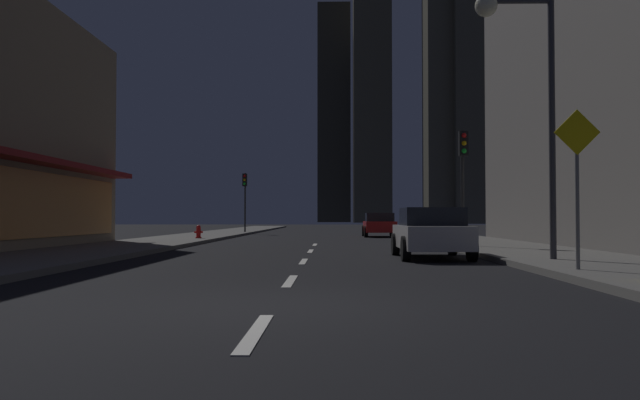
% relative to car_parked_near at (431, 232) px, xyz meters
% --- Properties ---
extents(ground_plane, '(78.00, 136.00, 0.10)m').
position_rel_car_parked_near_xyz_m(ground_plane, '(-3.60, 22.06, -0.79)').
color(ground_plane, black).
extents(sidewalk_right, '(4.00, 76.00, 0.15)m').
position_rel_car_parked_near_xyz_m(sidewalk_right, '(3.40, 22.06, -0.67)').
color(sidewalk_right, '#605E59').
rests_on(sidewalk_right, ground).
extents(sidewalk_left, '(4.00, 76.00, 0.15)m').
position_rel_car_parked_near_xyz_m(sidewalk_left, '(-10.60, 22.06, -0.67)').
color(sidewalk_left, '#605E59').
rests_on(sidewalk_left, ground).
extents(lane_marking_center, '(0.16, 23.00, 0.01)m').
position_rel_car_parked_near_xyz_m(lane_marking_center, '(-3.60, -1.54, -0.73)').
color(lane_marking_center, silver).
rests_on(lane_marking_center, ground).
extents(skyscraper_distant_tall, '(8.55, 8.15, 57.13)m').
position_rel_car_parked_near_xyz_m(skyscraper_distant_tall, '(-2.59, 149.06, 27.82)').
color(skyscraper_distant_tall, '#312F25').
rests_on(skyscraper_distant_tall, ground).
extents(skyscraper_distant_mid, '(8.99, 6.79, 76.04)m').
position_rel_car_parked_near_xyz_m(skyscraper_distant_mid, '(6.53, 133.87, 37.28)').
color(skyscraper_distant_mid, '#494537').
rests_on(skyscraper_distant_mid, ground).
extents(skyscraper_distant_short, '(7.14, 8.54, 60.75)m').
position_rel_car_parked_near_xyz_m(skyscraper_distant_short, '(19.20, 109.16, 29.63)').
color(skyscraper_distant_short, '#4F4B3B').
rests_on(skyscraper_distant_short, ground).
extents(skyscraper_distant_slender, '(5.60, 8.37, 47.98)m').
position_rel_car_parked_near_xyz_m(skyscraper_distant_slender, '(23.34, 106.71, 23.25)').
color(skyscraper_distant_slender, '#4B4738').
rests_on(skyscraper_distant_slender, ground).
extents(car_parked_near, '(1.98, 4.24, 1.45)m').
position_rel_car_parked_near_xyz_m(car_parked_near, '(0.00, 0.00, 0.00)').
color(car_parked_near, silver).
rests_on(car_parked_near, ground).
extents(car_parked_far, '(1.98, 4.24, 1.45)m').
position_rel_car_parked_near_xyz_m(car_parked_far, '(0.00, 20.58, 0.00)').
color(car_parked_far, '#B21919').
rests_on(car_parked_far, ground).
extents(fire_hydrant_far_left, '(0.42, 0.30, 0.65)m').
position_rel_car_parked_near_xyz_m(fire_hydrant_far_left, '(-9.50, 13.09, -0.29)').
color(fire_hydrant_far_left, red).
rests_on(fire_hydrant_far_left, sidewalk_left).
extents(traffic_light_near_right, '(0.32, 0.48, 4.20)m').
position_rel_car_parked_near_xyz_m(traffic_light_near_right, '(1.90, 4.75, 2.45)').
color(traffic_light_near_right, '#2D2D2D').
rests_on(traffic_light_near_right, sidewalk_right).
extents(traffic_light_far_left, '(0.32, 0.48, 4.20)m').
position_rel_car_parked_near_xyz_m(traffic_light_far_left, '(-9.10, 26.73, 2.45)').
color(traffic_light_far_left, '#2D2D2D').
rests_on(traffic_light_far_left, sidewalk_left).
extents(street_lamp_right, '(1.96, 0.56, 6.58)m').
position_rel_car_parked_near_xyz_m(street_lamp_right, '(1.78, -2.60, 4.33)').
color(street_lamp_right, '#38383D').
rests_on(street_lamp_right, sidewalk_right).
extents(pedestrian_crossing_sign, '(0.91, 0.08, 3.15)m').
position_rel_car_parked_near_xyz_m(pedestrian_crossing_sign, '(2.00, -5.77, 1.28)').
color(pedestrian_crossing_sign, slate).
rests_on(pedestrian_crossing_sign, sidewalk_right).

